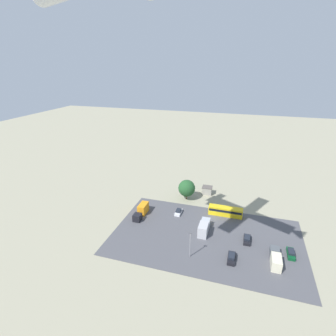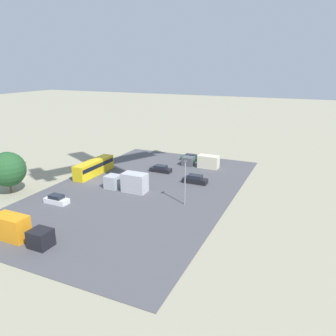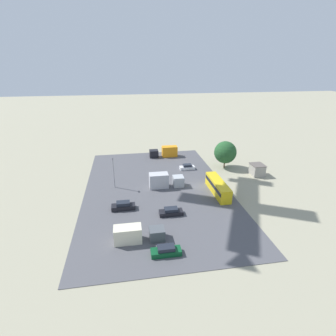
{
  "view_description": "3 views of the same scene",
  "coord_description": "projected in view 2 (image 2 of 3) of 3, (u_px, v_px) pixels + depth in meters",
  "views": [
    {
      "loc": [
        -8.13,
        74.13,
        47.05
      ],
      "look_at": [
        7.54,
        23.25,
        25.83
      ],
      "focal_mm": 28.0,
      "sensor_mm": 36.0,
      "label": 1
    },
    {
      "loc": [
        49.34,
        37.89,
        22.0
      ],
      "look_at": [
        -5.98,
        12.9,
        3.04
      ],
      "focal_mm": 35.0,
      "sensor_mm": 36.0,
      "label": 2
    },
    {
      "loc": [
        -55.05,
        16.53,
        27.82
      ],
      "look_at": [
        -1.54,
        7.62,
        5.91
      ],
      "focal_mm": 28.0,
      "sensor_mm": 36.0,
      "label": 3
    }
  ],
  "objects": [
    {
      "name": "parked_car_0",
      "position": [
        191.0,
        158.0,
        79.38
      ],
      "size": [
        1.79,
        4.73,
        1.49
      ],
      "color": "#0C4723",
      "rests_on": "ground"
    },
    {
      "name": "bus",
      "position": [
        94.0,
        167.0,
        68.85
      ],
      "size": [
        11.03,
        2.5,
        3.02
      ],
      "rotation": [
        0.0,
        0.0,
        1.57
      ],
      "color": "gold",
      "rests_on": "ground"
    },
    {
      "name": "parked_truck_2",
      "position": [
        128.0,
        182.0,
        59.81
      ],
      "size": [
        2.6,
        8.21,
        3.47
      ],
      "rotation": [
        0.0,
        0.0,
        3.14
      ],
      "color": "#ADB2B7",
      "rests_on": "ground"
    },
    {
      "name": "tree_near_shed",
      "position": [
        8.0,
        169.0,
        57.83
      ],
      "size": [
        6.22,
        6.22,
        7.64
      ],
      "color": "brown",
      "rests_on": "ground"
    },
    {
      "name": "parked_car_3",
      "position": [
        161.0,
        169.0,
        70.74
      ],
      "size": [
        1.88,
        4.65,
        1.45
      ],
      "color": "black",
      "rests_on": "ground"
    },
    {
      "name": "shed_building",
      "position": [
        14.0,
        170.0,
        67.09
      ],
      "size": [
        3.8,
        3.31,
        3.0
      ],
      "color": "#9E998E",
      "rests_on": "ground"
    },
    {
      "name": "ground_plane",
      "position": [
        96.0,
        183.0,
        64.37
      ],
      "size": [
        400.0,
        400.0,
        0.0
      ],
      "primitive_type": "plane",
      "color": "gray"
    },
    {
      "name": "parking_lot_surface",
      "position": [
        141.0,
        190.0,
        60.4
      ],
      "size": [
        54.23,
        33.1,
        0.08
      ],
      "color": "#4C4C51",
      "rests_on": "ground"
    },
    {
      "name": "parked_truck_0",
      "position": [
        203.0,
        162.0,
        73.88
      ],
      "size": [
        2.37,
        8.39,
        2.82
      ],
      "rotation": [
        0.0,
        0.0,
        3.14
      ],
      "color": "#4C5156",
      "rests_on": "ground"
    },
    {
      "name": "parked_truck_1",
      "position": [
        19.0,
        230.0,
        42.53
      ],
      "size": [
        2.4,
        8.7,
        3.28
      ],
      "color": "black",
      "rests_on": "ground"
    },
    {
      "name": "light_pole_lot_centre",
      "position": [
        185.0,
        181.0,
        52.99
      ],
      "size": [
        0.9,
        0.28,
        7.49
      ],
      "color": "gray",
      "rests_on": "ground"
    },
    {
      "name": "parked_car_1",
      "position": [
        195.0,
        180.0,
        63.94
      ],
      "size": [
        1.91,
        4.78,
        1.65
      ],
      "color": "black",
      "rests_on": "ground"
    },
    {
      "name": "parked_car_2",
      "position": [
        57.0,
        200.0,
        54.58
      ],
      "size": [
        1.79,
        4.15,
        1.46
      ],
      "rotation": [
        0.0,
        0.0,
        3.14
      ],
      "color": "silver",
      "rests_on": "ground"
    }
  ]
}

